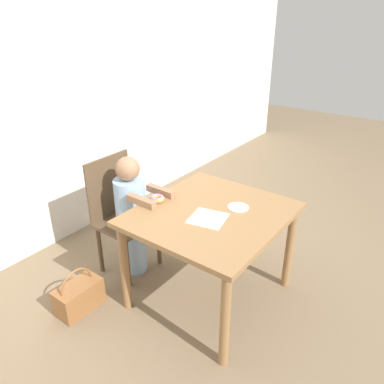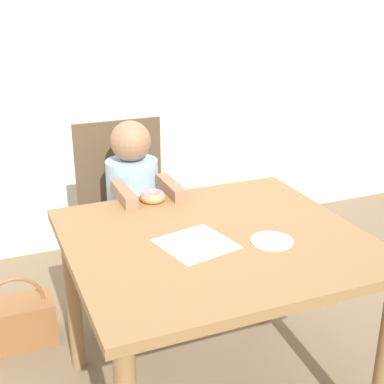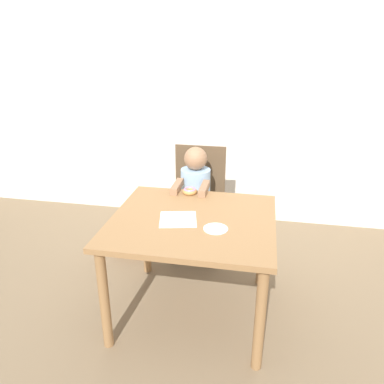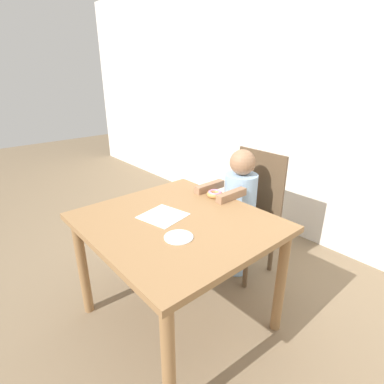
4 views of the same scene
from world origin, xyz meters
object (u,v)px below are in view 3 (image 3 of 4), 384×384
(child_figure, at_px, (195,205))
(handbag, at_px, (132,240))
(chair, at_px, (198,202))
(donut, at_px, (190,191))

(child_figure, relative_size, handbag, 2.93)
(handbag, bearing_deg, child_figure, -0.19)
(child_figure, bearing_deg, handbag, 179.81)
(chair, relative_size, child_figure, 0.95)
(donut, bearing_deg, chair, 90.97)
(child_figure, distance_m, handbag, 0.69)
(handbag, bearing_deg, chair, 11.92)
(child_figure, bearing_deg, donut, -88.59)
(donut, bearing_deg, child_figure, 91.41)
(chair, relative_size, donut, 8.83)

